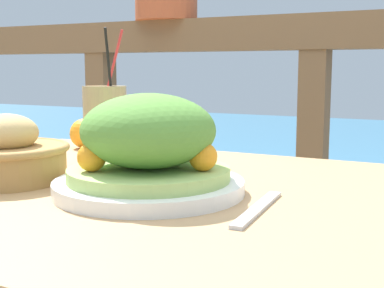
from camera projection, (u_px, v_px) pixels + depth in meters
patio_table at (188, 265)px, 0.79m from camera, size 1.11×0.74×0.76m
railing_fence at (313, 145)px, 1.41m from camera, size 2.80×0.08×1.07m
salad_plate at (149, 151)px, 0.76m from camera, size 0.27×0.27×0.14m
drink_glass at (105, 125)px, 0.99m from camera, size 0.08×0.08×0.25m
bread_basket at (7, 155)px, 0.85m from camera, size 0.20×0.20×0.11m
fork at (258, 209)px, 0.67m from camera, size 0.03×0.18×0.00m
orange_near_basket at (85, 133)px, 1.19m from camera, size 0.07×0.07×0.07m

